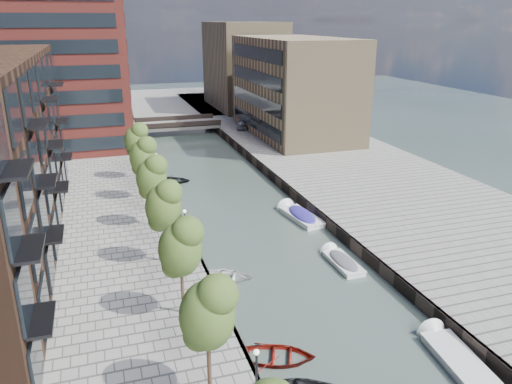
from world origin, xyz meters
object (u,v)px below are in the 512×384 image
tree_3 (163,204)px  tree_1 (207,311)px  sloop_2 (278,359)px  motorboat_3 (299,215)px  motorboat_2 (451,355)px  tree_6 (136,139)px  tree_2 (180,246)px  tree_5 (143,155)px  bridge (177,124)px  car (242,125)px  sloop_4 (172,182)px  motorboat_4 (341,261)px  tree_4 (151,176)px  sloop_3 (224,280)px

tree_3 → tree_1: bearing=-90.0°
sloop_2 → motorboat_3: size_ratio=0.69×
motorboat_2 → tree_6: bearing=110.7°
tree_2 → tree_5: 21.00m
sloop_2 → tree_1: bearing=141.3°
bridge → car: car is taller
bridge → motorboat_2: bearing=-85.5°
sloop_4 → motorboat_4: size_ratio=0.94×
sloop_2 → sloop_4: (-0.69, 32.94, 0.00)m
tree_5 → car: (17.93, 28.37, -3.65)m
tree_4 → car: bearing=63.1°
sloop_2 → sloop_3: size_ratio=0.98×
sloop_4 → motorboat_3: size_ratio=0.71×
bridge → tree_4: (-8.50, -40.00, 3.92)m
tree_5 → sloop_3: tree_5 is taller
tree_6 → motorboat_4: 27.13m
tree_5 → car: bearing=57.7°
tree_1 → tree_4: 21.00m
tree_2 → tree_5: same height
motorboat_2 → tree_1: bearing=179.0°
sloop_4 → sloop_3: bearing=-157.0°
tree_1 → motorboat_3: tree_1 is taller
tree_1 → tree_5: same height
sloop_2 → motorboat_2: size_ratio=0.74×
tree_5 → sloop_2: size_ratio=1.45×
sloop_2 → motorboat_2: 9.45m
bridge → tree_1: 61.71m
motorboat_4 → car: (5.29, 44.82, 1.47)m
tree_4 → motorboat_3: tree_4 is taller
motorboat_3 → car: car is taller
motorboat_3 → motorboat_4: (-0.51, -9.46, -0.05)m
tree_1 → sloop_4: 35.92m
tree_6 → bridge: bearing=71.9°
tree_2 → bridge: bearing=81.1°
bridge → tree_2: tree_2 is taller
tree_6 → motorboat_3: bearing=-46.8°
tree_2 → car: size_ratio=1.55×
motorboat_2 → motorboat_3: 21.25m
tree_2 → tree_1: bearing=-90.0°
motorboat_2 → motorboat_4: motorboat_2 is taller
bridge → motorboat_4: 49.64m
bridge → tree_3: bearing=-100.3°
tree_1 → sloop_4: bearing=84.2°
sloop_4 → motorboat_4: motorboat_4 is taller
tree_3 → sloop_3: (3.64, -2.23, -5.31)m
bridge → tree_4: 41.08m
sloop_2 → car: bearing=7.6°
motorboat_2 → motorboat_4: 11.81m
tree_5 → motorboat_2: 31.65m
bridge → tree_5: bearing=-104.4°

